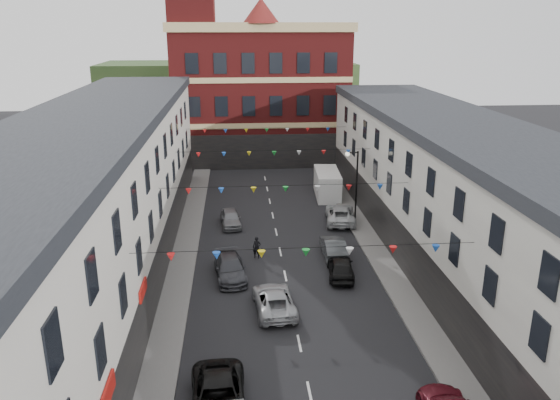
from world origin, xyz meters
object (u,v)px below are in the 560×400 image
object	(u,v)px
car_right_d	(341,267)
car_right_f	(340,214)
street_lamp	(354,176)
car_right_e	(333,247)
white_van	(327,184)
moving_car	(274,300)
car_left_d	(230,268)
car_left_e	(231,218)
car_left_c	(218,398)
pedestrian	(257,248)

from	to	relation	value
car_right_d	car_right_f	xyz separation A→B (m)	(1.90, 10.26, 0.02)
street_lamp	car_right_d	bearing A→B (deg)	-105.86
car_right_e	white_van	xyz separation A→B (m)	(1.90, 14.23, 0.55)
car_right_e	white_van	distance (m)	14.36
moving_car	car_left_d	bearing A→B (deg)	-65.08
car_left_e	car_right_e	xyz separation A→B (m)	(7.30, -6.82, 0.04)
car_left_e	moving_car	distance (m)	14.43
car_left_c	car_left_d	world-z (taller)	car_left_c
car_left_e	moving_car	size ratio (longest dim) A/B	0.81
street_lamp	car_left_d	distance (m)	14.57
car_left_d	car_right_f	size ratio (longest dim) A/B	0.92
car_left_e	car_right_f	distance (m)	9.10
car_left_d	car_left_e	distance (m)	9.69
car_left_d	pedestrian	world-z (taller)	pedestrian
car_left_e	white_van	distance (m)	11.83
car_left_e	white_van	world-z (taller)	white_van
car_left_e	car_right_e	size ratio (longest dim) A/B	0.91
car_left_c	car_right_d	world-z (taller)	car_left_c
car_left_e	car_right_d	xyz separation A→B (m)	(7.20, -10.14, 0.03)
car_right_e	car_right_f	xyz separation A→B (m)	(1.80, 6.95, 0.01)
car_left_c	car_left_d	distance (m)	13.01
street_lamp	car_left_d	bearing A→B (deg)	-135.62
car_left_d	car_right_f	world-z (taller)	car_right_f
car_left_e	car_right_d	world-z (taller)	car_right_d
car_left_c	car_left_d	size ratio (longest dim) A/B	1.10
car_right_d	car_right_e	size ratio (longest dim) A/B	0.95
car_left_c	car_left_e	bearing A→B (deg)	86.49
car_right_e	moving_car	world-z (taller)	car_right_e
moving_car	pedestrian	world-z (taller)	pedestrian
car_right_f	street_lamp	bearing A→B (deg)	-166.11
car_left_d	car_right_e	xyz separation A→B (m)	(7.30, 2.87, 0.02)
car_left_c	car_right_d	bearing A→B (deg)	56.28
moving_car	car_right_d	bearing A→B (deg)	-143.37
car_right_e	car_left_c	bearing A→B (deg)	64.88
pedestrian	street_lamp	bearing A→B (deg)	51.65
car_right_f	car_left_d	bearing A→B (deg)	54.50
car_left_c	car_right_e	size ratio (longest dim) A/B	1.21
street_lamp	car_right_e	distance (m)	8.27
car_left_c	pedestrian	xyz separation A→B (m)	(2.29, 16.00, 0.09)
car_left_d	car_right_f	distance (m)	13.38
pedestrian	car_right_d	bearing A→B (deg)	-21.15
white_van	pedestrian	size ratio (longest dim) A/B	3.54
street_lamp	car_right_f	size ratio (longest dim) A/B	1.19
car_left_d	white_van	world-z (taller)	white_van
moving_car	car_left_c	bearing A→B (deg)	66.20
car_right_d	white_van	world-z (taller)	white_van
car_right_e	white_van	world-z (taller)	white_van
moving_car	white_van	bearing A→B (deg)	-111.61
car_left_c	car_right_e	bearing A→B (deg)	61.61
white_van	pedestrian	world-z (taller)	white_van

